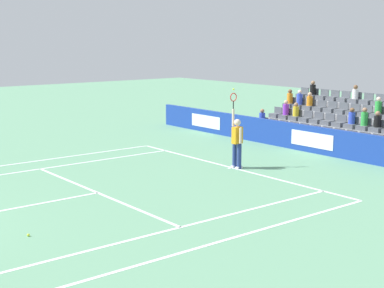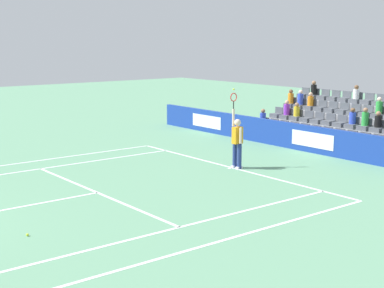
{
  "view_description": "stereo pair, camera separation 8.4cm",
  "coord_description": "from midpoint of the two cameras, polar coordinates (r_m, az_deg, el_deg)",
  "views": [
    {
      "loc": [
        -14.86,
        1.8,
        4.58
      ],
      "look_at": [
        -0.07,
        -9.99,
        1.1
      ],
      "focal_mm": 53.64,
      "sensor_mm": 36.0,
      "label": 1
    },
    {
      "loc": [
        -14.92,
        1.74,
        4.58
      ],
      "look_at": [
        -0.07,
        -9.99,
        1.1
      ],
      "focal_mm": 53.64,
      "sensor_mm": 36.0,
      "label": 2
    }
  ],
  "objects": [
    {
      "name": "loose_tennis_ball",
      "position": [
        14.19,
        -16.13,
        -8.69
      ],
      "size": [
        0.07,
        0.07,
        0.07
      ],
      "primitive_type": "sphere",
      "color": "#D1E533",
      "rests_on": "ground"
    },
    {
      "name": "line_doubles_sideline_left",
      "position": [
        22.26,
        -17.43,
        -1.92
      ],
      "size": [
        0.1,
        11.89,
        0.01
      ],
      "primitive_type": "cube",
      "color": "white",
      "rests_on": "ground"
    },
    {
      "name": "stadium_stand",
      "position": [
        26.09,
        16.03,
        1.45
      ],
      "size": [
        8.68,
        3.8,
        2.62
      ],
      "color": "gray",
      "rests_on": "ground"
    },
    {
      "name": "line_doubles_sideline_right",
      "position": [
        13.0,
        0.77,
        -10.19
      ],
      "size": [
        0.1,
        11.89,
        0.01
      ],
      "primitive_type": "cube",
      "color": "white",
      "rests_on": "ground"
    },
    {
      "name": "line_service",
      "position": [
        17.59,
        -9.5,
        -4.8
      ],
      "size": [
        8.23,
        0.1,
        0.01
      ],
      "primitive_type": "cube",
      "color": "white",
      "rests_on": "ground"
    },
    {
      "name": "tennis_player",
      "position": [
        20.48,
        4.38,
        0.31
      ],
      "size": [
        0.53,
        0.36,
        2.85
      ],
      "color": "navy",
      "rests_on": "ground"
    },
    {
      "name": "sponsor_barrier",
      "position": [
        23.81,
        11.88,
        0.44
      ],
      "size": [
        20.14,
        0.22,
        1.09
      ],
      "color": "#193899",
      "rests_on": "ground"
    },
    {
      "name": "line_baseline",
      "position": [
        20.72,
        3.88,
        -2.36
      ],
      "size": [
        10.97,
        0.1,
        0.01
      ],
      "primitive_type": "cube",
      "color": "white",
      "rests_on": "ground"
    },
    {
      "name": "line_centre_mark",
      "position": [
        20.65,
        3.68,
        -2.4
      ],
      "size": [
        0.1,
        0.2,
        0.01
      ],
      "primitive_type": "cube",
      "color": "white",
      "rests_on": "ground"
    },
    {
      "name": "line_singles_sideline_right",
      "position": [
        14.02,
        -2.82,
        -8.64
      ],
      "size": [
        0.1,
        11.89,
        0.01
      ],
      "primitive_type": "cube",
      "color": "white",
      "rests_on": "ground"
    },
    {
      "name": "line_singles_sideline_left",
      "position": [
        21.02,
        -16.07,
        -2.57
      ],
      "size": [
        0.1,
        11.89,
        0.01
      ],
      "primitive_type": "cube",
      "color": "white",
      "rests_on": "ground"
    }
  ]
}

